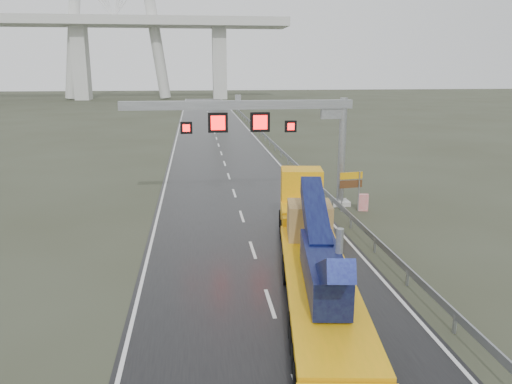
{
  "coord_description": "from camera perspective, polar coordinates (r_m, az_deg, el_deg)",
  "views": [
    {
      "loc": [
        -2.74,
        -13.88,
        9.07
      ],
      "look_at": [
        0.11,
        9.51,
        3.2
      ],
      "focal_mm": 35.0,
      "sensor_mm": 36.0,
      "label": 1
    }
  ],
  "objects": [
    {
      "name": "ground",
      "position": [
        16.81,
        3.75,
        -18.71
      ],
      "size": [
        400.0,
        400.0,
        0.0
      ],
      "primitive_type": "plane",
      "color": "#333625",
      "rests_on": "ground"
    },
    {
      "name": "road",
      "position": [
        54.7,
        -3.99,
        4.42
      ],
      "size": [
        11.0,
        200.0,
        0.02
      ],
      "primitive_type": "cube",
      "color": "black",
      "rests_on": "ground"
    },
    {
      "name": "guardrail",
      "position": [
        45.54,
        4.37,
        3.36
      ],
      "size": [
        0.2,
        140.0,
        1.4
      ],
      "primitive_type": null,
      "color": "gray",
      "rests_on": "ground"
    },
    {
      "name": "sign_gantry",
      "position": [
        32.42,
        1.7,
        7.86
      ],
      "size": [
        14.9,
        1.2,
        7.42
      ],
      "color": "silver",
      "rests_on": "ground"
    },
    {
      "name": "heavy_haul_truck",
      "position": [
        23.15,
        6.34,
        -4.89
      ],
      "size": [
        4.88,
        17.89,
        4.16
      ],
      "rotation": [
        0.0,
        0.0,
        -0.14
      ],
      "color": "#F6A70D",
      "rests_on": "ground"
    },
    {
      "name": "exit_sign_pair",
      "position": [
        32.61,
        10.8,
        0.96
      ],
      "size": [
        1.54,
        0.28,
        2.65
      ],
      "rotation": [
        0.0,
        0.0,
        0.14
      ],
      "color": "gray",
      "rests_on": "ground"
    },
    {
      "name": "striped_barrier",
      "position": [
        33.28,
        12.13,
        -1.17
      ],
      "size": [
        0.71,
        0.47,
        1.1
      ],
      "primitive_type": "cube",
      "rotation": [
        0.0,
        0.0,
        -0.2
      ],
      "color": "red",
      "rests_on": "ground"
    }
  ]
}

